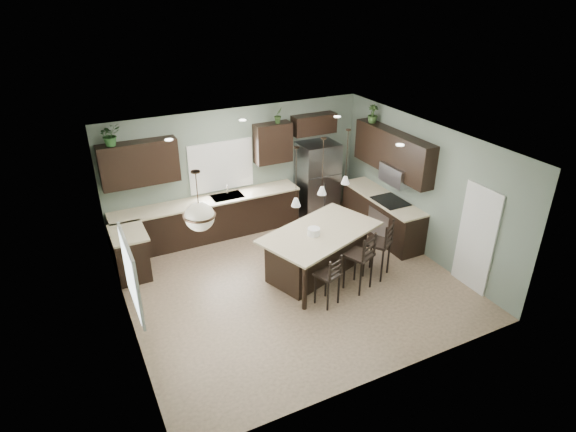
# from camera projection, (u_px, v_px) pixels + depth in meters

# --- Properties ---
(ground) EXTENTS (6.00, 6.00, 0.00)m
(ground) POSITION_uv_depth(u_px,v_px,m) (293.00, 283.00, 9.30)
(ground) COLOR #9E8466
(ground) RESTS_ON ground
(pantry_door) EXTENTS (0.04, 0.82, 2.04)m
(pantry_door) POSITION_uv_depth(u_px,v_px,m) (476.00, 239.00, 8.78)
(pantry_door) COLOR white
(pantry_door) RESTS_ON ground
(window_back) EXTENTS (1.35, 0.02, 1.00)m
(window_back) POSITION_uv_depth(u_px,v_px,m) (221.00, 166.00, 10.63)
(window_back) COLOR white
(window_back) RESTS_ON room_shell
(window_left) EXTENTS (0.02, 1.10, 1.00)m
(window_left) POSITION_uv_depth(u_px,v_px,m) (130.00, 275.00, 6.78)
(window_left) COLOR white
(window_left) RESTS_ON room_shell
(left_return_cabs) EXTENTS (0.60, 0.90, 0.90)m
(left_return_cabs) POSITION_uv_depth(u_px,v_px,m) (130.00, 254.00, 9.39)
(left_return_cabs) COLOR black
(left_return_cabs) RESTS_ON ground
(left_return_countertop) EXTENTS (0.66, 0.96, 0.04)m
(left_return_countertop) POSITION_uv_depth(u_px,v_px,m) (128.00, 233.00, 9.18)
(left_return_countertop) COLOR beige
(left_return_countertop) RESTS_ON left_return_cabs
(back_lower_cabs) EXTENTS (4.20, 0.60, 0.90)m
(back_lower_cabs) POSITION_uv_depth(u_px,v_px,m) (209.00, 219.00, 10.72)
(back_lower_cabs) COLOR black
(back_lower_cabs) RESTS_ON ground
(back_countertop) EXTENTS (4.20, 0.66, 0.04)m
(back_countertop) POSITION_uv_depth(u_px,v_px,m) (208.00, 201.00, 10.49)
(back_countertop) COLOR beige
(back_countertop) RESTS_ON back_lower_cabs
(sink_inset) EXTENTS (0.70, 0.45, 0.01)m
(sink_inset) POSITION_uv_depth(u_px,v_px,m) (227.00, 196.00, 10.66)
(sink_inset) COLOR gray
(sink_inset) RESTS_ON back_countertop
(faucet) EXTENTS (0.02, 0.02, 0.28)m
(faucet) POSITION_uv_depth(u_px,v_px,m) (227.00, 191.00, 10.58)
(faucet) COLOR silver
(faucet) RESTS_ON back_countertop
(back_upper_left) EXTENTS (1.55, 0.34, 0.90)m
(back_upper_left) POSITION_uv_depth(u_px,v_px,m) (139.00, 163.00, 9.63)
(back_upper_left) COLOR black
(back_upper_left) RESTS_ON room_shell
(back_upper_right) EXTENTS (0.85, 0.34, 0.90)m
(back_upper_right) POSITION_uv_depth(u_px,v_px,m) (273.00, 143.00, 10.80)
(back_upper_right) COLOR black
(back_upper_right) RESTS_ON room_shell
(fridge_header) EXTENTS (1.05, 0.34, 0.45)m
(fridge_header) POSITION_uv_depth(u_px,v_px,m) (314.00, 124.00, 11.09)
(fridge_header) COLOR black
(fridge_header) RESTS_ON room_shell
(right_lower_cabs) EXTENTS (0.60, 2.35, 0.90)m
(right_lower_cabs) POSITION_uv_depth(u_px,v_px,m) (382.00, 216.00, 10.87)
(right_lower_cabs) COLOR black
(right_lower_cabs) RESTS_ON ground
(right_countertop) EXTENTS (0.66, 2.35, 0.04)m
(right_countertop) POSITION_uv_depth(u_px,v_px,m) (383.00, 197.00, 10.65)
(right_countertop) COLOR beige
(right_countertop) RESTS_ON right_lower_cabs
(cooktop) EXTENTS (0.58, 0.75, 0.02)m
(cooktop) POSITION_uv_depth(u_px,v_px,m) (390.00, 201.00, 10.42)
(cooktop) COLOR black
(cooktop) RESTS_ON right_countertop
(wall_oven_front) EXTENTS (0.01, 0.72, 0.60)m
(wall_oven_front) POSITION_uv_depth(u_px,v_px,m) (378.00, 224.00, 10.53)
(wall_oven_front) COLOR gray
(wall_oven_front) RESTS_ON right_lower_cabs
(right_upper_cabs) EXTENTS (0.34, 2.35, 0.90)m
(right_upper_cabs) POSITION_uv_depth(u_px,v_px,m) (393.00, 152.00, 10.24)
(right_upper_cabs) COLOR black
(right_upper_cabs) RESTS_ON room_shell
(microwave) EXTENTS (0.40, 0.75, 0.40)m
(microwave) POSITION_uv_depth(u_px,v_px,m) (397.00, 174.00, 10.18)
(microwave) COLOR gray
(microwave) RESTS_ON right_upper_cabs
(refrigerator) EXTENTS (0.90, 0.74, 1.85)m
(refrigerator) POSITION_uv_depth(u_px,v_px,m) (317.00, 180.00, 11.52)
(refrigerator) COLOR gray
(refrigerator) RESTS_ON ground
(kitchen_island) EXTENTS (2.62, 2.01, 0.92)m
(kitchen_island) POSITION_uv_depth(u_px,v_px,m) (320.00, 252.00, 9.45)
(kitchen_island) COLOR black
(kitchen_island) RESTS_ON ground
(serving_dish) EXTENTS (0.24, 0.24, 0.14)m
(serving_dish) POSITION_uv_depth(u_px,v_px,m) (314.00, 232.00, 9.08)
(serving_dish) COLOR white
(serving_dish) RESTS_ON kitchen_island
(bar_stool_left) EXTENTS (0.48, 0.48, 1.02)m
(bar_stool_left) POSITION_uv_depth(u_px,v_px,m) (327.00, 280.00, 8.50)
(bar_stool_left) COLOR black
(bar_stool_left) RESTS_ON ground
(bar_stool_center) EXTENTS (0.58, 0.58, 1.19)m
(bar_stool_center) POSITION_uv_depth(u_px,v_px,m) (359.00, 261.00, 8.89)
(bar_stool_center) COLOR black
(bar_stool_center) RESTS_ON ground
(bar_stool_right) EXTENTS (0.62, 0.62, 1.21)m
(bar_stool_right) POSITION_uv_depth(u_px,v_px,m) (377.00, 248.00, 9.29)
(bar_stool_right) COLOR black
(bar_stool_right) RESTS_ON ground
(pendant_left) EXTENTS (0.17, 0.17, 1.10)m
(pendant_left) POSITION_uv_depth(u_px,v_px,m) (296.00, 177.00, 8.19)
(pendant_left) COLOR white
(pendant_left) RESTS_ON room_shell
(pendant_center) EXTENTS (0.17, 0.17, 1.10)m
(pendant_center) POSITION_uv_depth(u_px,v_px,m) (323.00, 167.00, 8.64)
(pendant_center) COLOR white
(pendant_center) RESTS_ON room_shell
(pendant_right) EXTENTS (0.17, 0.17, 1.10)m
(pendant_right) POSITION_uv_depth(u_px,v_px,m) (347.00, 157.00, 9.09)
(pendant_right) COLOR silver
(pendant_right) RESTS_ON room_shell
(chandelier) EXTENTS (0.50, 0.50, 0.98)m
(chandelier) POSITION_uv_depth(u_px,v_px,m) (198.00, 201.00, 7.18)
(chandelier) COLOR #F3E9C7
(chandelier) RESTS_ON room_shell
(plant_back_left) EXTENTS (0.48, 0.45, 0.43)m
(plant_back_left) POSITION_uv_depth(u_px,v_px,m) (110.00, 135.00, 9.13)
(plant_back_left) COLOR #224A20
(plant_back_left) RESTS_ON back_upper_left
(plant_back_right) EXTENTS (0.23, 0.20, 0.35)m
(plant_back_right) POSITION_uv_depth(u_px,v_px,m) (278.00, 115.00, 10.55)
(plant_back_right) COLOR #304C21
(plant_back_right) RESTS_ON back_upper_right
(plant_right_wall) EXTENTS (0.29, 0.29, 0.40)m
(plant_right_wall) POSITION_uv_depth(u_px,v_px,m) (373.00, 114.00, 10.56)
(plant_right_wall) COLOR #2E4B20
(plant_right_wall) RESTS_ON right_upper_cabs
(room_shell) EXTENTS (6.00, 6.00, 6.00)m
(room_shell) POSITION_uv_depth(u_px,v_px,m) (293.00, 204.00, 8.54)
(room_shell) COLOR slate
(room_shell) RESTS_ON ground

